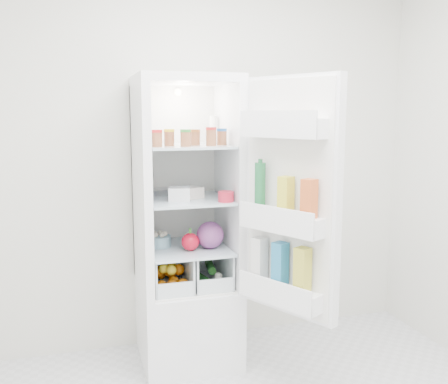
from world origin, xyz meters
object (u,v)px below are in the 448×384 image
object	(u,v)px
red_cabbage	(210,235)
fridge_door	(288,204)
mushroom_bowl	(159,241)
refrigerator	(185,257)

from	to	relation	value
red_cabbage	fridge_door	bearing A→B (deg)	-56.93
red_cabbage	mushroom_bowl	distance (m)	0.33
red_cabbage	fridge_door	size ratio (longest dim) A/B	0.13
refrigerator	red_cabbage	xyz separation A→B (m)	(0.13, -0.13, 0.17)
refrigerator	red_cabbage	size ratio (longest dim) A/B	10.74
refrigerator	fridge_door	bearing A→B (deg)	-54.00
red_cabbage	fridge_door	distance (m)	0.62
refrigerator	red_cabbage	bearing A→B (deg)	-44.90
refrigerator	mushroom_bowl	xyz separation A→B (m)	(-0.17, 0.00, 0.12)
refrigerator	mushroom_bowl	world-z (taller)	refrigerator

